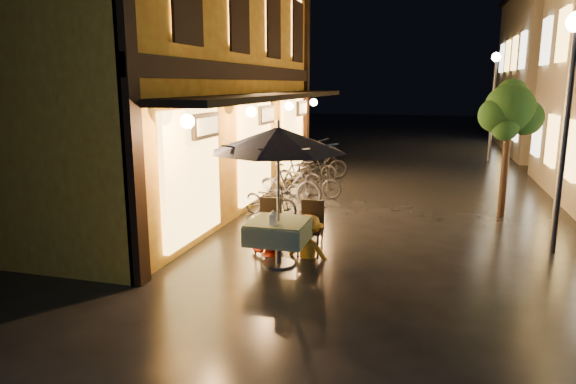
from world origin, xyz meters
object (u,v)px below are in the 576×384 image
(cafe_table, at_px, (278,232))
(person_yellow, at_px, (309,216))
(bicycle_0, at_px, (270,200))
(patio_umbrella, at_px, (278,139))
(streetlamp_near, at_px, (570,91))
(person_orange, at_px, (269,216))
(table_lantern, at_px, (273,217))

(cafe_table, height_order, person_yellow, person_yellow)
(bicycle_0, bearing_deg, patio_umbrella, -137.78)
(bicycle_0, bearing_deg, cafe_table, -137.78)
(streetlamp_near, relative_size, cafe_table, 4.27)
(person_orange, distance_m, person_yellow, 0.74)
(person_yellow, bearing_deg, cafe_table, 63.34)
(patio_umbrella, bearing_deg, table_lantern, -90.00)
(patio_umbrella, height_order, table_lantern, patio_umbrella)
(cafe_table, height_order, patio_umbrella, patio_umbrella)
(streetlamp_near, bearing_deg, person_orange, -164.06)
(patio_umbrella, xyz_separation_m, person_yellow, (0.40, 0.58, -1.41))
(streetlamp_near, xyz_separation_m, person_orange, (-4.99, -1.42, -2.22))
(person_orange, bearing_deg, table_lantern, 100.32)
(table_lantern, bearing_deg, patio_umbrella, 90.00)
(streetlamp_near, xyz_separation_m, patio_umbrella, (-4.65, -1.98, -0.77))
(patio_umbrella, height_order, bicycle_0, patio_umbrella)
(person_yellow, xyz_separation_m, bicycle_0, (-1.49, 2.41, -0.33))
(table_lantern, height_order, person_orange, person_orange)
(patio_umbrella, relative_size, table_lantern, 9.84)
(cafe_table, bearing_deg, streetlamp_near, 23.10)
(streetlamp_near, height_order, person_yellow, streetlamp_near)
(person_orange, height_order, person_yellow, person_yellow)
(bicycle_0, bearing_deg, streetlamp_near, -77.83)
(streetlamp_near, bearing_deg, patio_umbrella, -156.90)
(person_orange, height_order, bicycle_0, person_orange)
(person_yellow, bearing_deg, bicycle_0, -50.62)
(person_orange, bearing_deg, patio_umbrella, 109.50)
(streetlamp_near, height_order, person_orange, streetlamp_near)
(person_yellow, distance_m, bicycle_0, 2.85)
(person_yellow, height_order, bicycle_0, person_yellow)
(table_lantern, xyz_separation_m, bicycle_0, (-1.09, 3.26, -0.51))
(patio_umbrella, relative_size, person_orange, 1.75)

